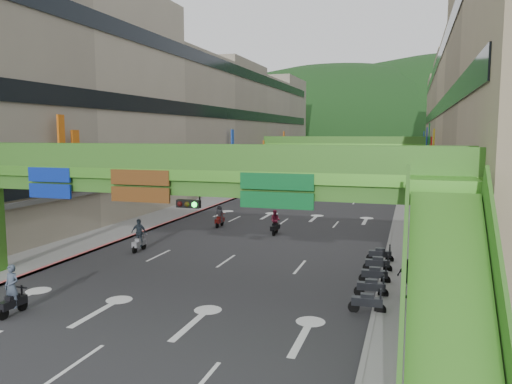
{
  "coord_description": "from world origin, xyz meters",
  "views": [
    {
      "loc": [
        10.4,
        -15.23,
        7.62
      ],
      "look_at": [
        0.0,
        18.0,
        3.5
      ],
      "focal_mm": 35.0,
      "sensor_mm": 36.0,
      "label": 1
    }
  ],
  "objects": [
    {
      "name": "sidewalk_left",
      "position": [
        -11.0,
        50.0,
        0.07
      ],
      "size": [
        4.0,
        140.0,
        0.15
      ],
      "primitive_type": "cube",
      "color": "gray",
      "rests_on": "ground"
    },
    {
      "name": "overpass_near",
      "position": [
        0.93,
        5.38,
        5.21
      ],
      "size": [
        28.0,
        12.27,
        7.1
      ],
      "color": "#4C9E2D",
      "rests_on": "ground"
    },
    {
      "name": "scooter_rider_near",
      "position": [
        -5.37,
        1.0,
        1.03
      ],
      "size": [
        0.68,
        1.6,
        2.17
      ],
      "color": "black",
      "rests_on": "ground"
    },
    {
      "name": "sidewalk_right",
      "position": [
        11.0,
        50.0,
        0.07
      ],
      "size": [
        4.0,
        140.0,
        0.15
      ],
      "primitive_type": "cube",
      "color": "gray",
      "rests_on": "ground"
    },
    {
      "name": "scooter_rider_left",
      "position": [
        -6.24,
        12.64,
        1.08
      ],
      "size": [
        1.06,
        1.6,
        2.15
      ],
      "color": "gray",
      "rests_on": "ground"
    },
    {
      "name": "parked_scooter_row",
      "position": [
        8.8,
        10.0,
        0.52
      ],
      "size": [
        1.6,
        9.35,
        1.08
      ],
      "color": "black",
      "rests_on": "ground"
    },
    {
      "name": "car_yellow",
      "position": [
        -1.43,
        45.45,
        0.7
      ],
      "size": [
        1.91,
        4.18,
        1.39
      ],
      "primitive_type": "imported",
      "rotation": [
        0.0,
        0.0,
        -0.07
      ],
      "color": "#F9EF00",
      "rests_on": "ground"
    },
    {
      "name": "curb_left",
      "position": [
        -9.1,
        50.0,
        0.09
      ],
      "size": [
        0.2,
        140.0,
        0.18
      ],
      "primitive_type": "cube",
      "color": "#CC5959",
      "rests_on": "ground"
    },
    {
      "name": "overpass_far",
      "position": [
        0.0,
        65.0,
        5.4
      ],
      "size": [
        28.0,
        2.2,
        7.1
      ],
      "color": "#4C9E2D",
      "rests_on": "ground"
    },
    {
      "name": "building_row_right",
      "position": [
        18.93,
        50.0,
        9.46
      ],
      "size": [
        12.8,
        95.0,
        19.0
      ],
      "color": "gray",
      "rests_on": "ground"
    },
    {
      "name": "pedestrian_red",
      "position": [
        11.3,
        8.0,
        0.91
      ],
      "size": [
        1.05,
        0.93,
        1.83
      ],
      "primitive_type": "imported",
      "rotation": [
        0.0,
        0.0,
        0.3
      ],
      "color": "#A31C1E",
      "rests_on": "ground"
    },
    {
      "name": "building_row_left",
      "position": [
        -18.93,
        50.0,
        9.46
      ],
      "size": [
        12.8,
        95.0,
        19.0
      ],
      "color": "#9E937F",
      "rests_on": "ground"
    },
    {
      "name": "scooter_rider_mid",
      "position": [
        0.74,
        20.49,
        0.95
      ],
      "size": [
        0.79,
        1.6,
        1.87
      ],
      "color": "black",
      "rests_on": "ground"
    },
    {
      "name": "road_slab",
      "position": [
        0.0,
        50.0,
        0.01
      ],
      "size": [
        18.0,
        140.0,
        0.02
      ],
      "primitive_type": "cube",
      "color": "#28282B",
      "rests_on": "ground"
    },
    {
      "name": "hill_left",
      "position": [
        -15.0,
        160.0,
        0.0
      ],
      "size": [
        168.0,
        140.0,
        112.0
      ],
      "primitive_type": "ellipsoid",
      "color": "#1C4419",
      "rests_on": "ground"
    },
    {
      "name": "curb_right",
      "position": [
        9.1,
        50.0,
        0.09
      ],
      "size": [
        0.2,
        140.0,
        0.18
      ],
      "primitive_type": "cube",
      "color": "gray",
      "rests_on": "ground"
    },
    {
      "name": "ground",
      "position": [
        0.0,
        0.0,
        0.0
      ],
      "size": [
        320.0,
        320.0,
        0.0
      ],
      "primitive_type": "plane",
      "color": "black",
      "rests_on": "ground"
    },
    {
      "name": "pedestrian_dark",
      "position": [
        10.35,
        8.01,
        0.88
      ],
      "size": [
        1.08,
        0.98,
        1.77
      ],
      "primitive_type": "imported",
      "rotation": [
        0.0,
        0.0,
        -0.68
      ],
      "color": "black",
      "rests_on": "ground"
    },
    {
      "name": "hill_right",
      "position": [
        25.0,
        180.0,
        0.0
      ],
      "size": [
        208.0,
        176.0,
        128.0
      ],
      "primitive_type": "ellipsoid",
      "color": "#1C4419",
      "rests_on": "ground"
    },
    {
      "name": "scooter_rider_far",
      "position": [
        -4.39,
        22.1,
        0.91
      ],
      "size": [
        0.73,
        1.6,
        1.83
      ],
      "color": "maroon",
      "rests_on": "ground"
    },
    {
      "name": "car_silver",
      "position": [
        -7.0,
        63.32,
        0.63
      ],
      "size": [
        1.83,
        3.96,
        1.26
      ],
      "primitive_type": "imported",
      "rotation": [
        0.0,
        0.0,
        0.14
      ],
      "color": "#9EA0A5",
      "rests_on": "ground"
    },
    {
      "name": "bunting_string",
      "position": [
        0.0,
        30.0,
        5.96
      ],
      "size": [
        26.0,
        0.36,
        0.47
      ],
      "color": "black",
      "rests_on": "ground"
    },
    {
      "name": "pedestrian_blue",
      "position": [
        12.2,
        40.0,
        0.89
      ],
      "size": [
        0.96,
        0.76,
        1.79
      ],
      "primitive_type": "imported",
      "rotation": [
        0.0,
        0.0,
        2.83
      ],
      "color": "#33495F",
      "rests_on": "ground"
    }
  ]
}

